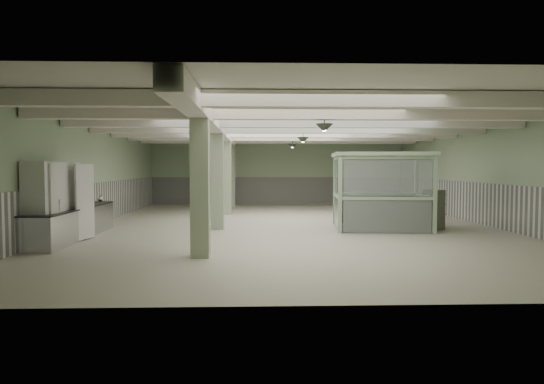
{
  "coord_description": "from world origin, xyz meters",
  "views": [
    {
      "loc": [
        -1.23,
        -17.14,
        2.09
      ],
      "look_at": [
        -0.72,
        -2.12,
        1.3
      ],
      "focal_mm": 32.0,
      "sensor_mm": 36.0,
      "label": 1
    }
  ],
  "objects_px": {
    "walkin_cooler": "(54,203)",
    "filing_cabinet": "(434,210)",
    "prep_counter": "(73,223)",
    "guard_booth": "(381,177)"
  },
  "relations": [
    {
      "from": "prep_counter",
      "to": "guard_booth",
      "type": "xyz_separation_m",
      "value": [
        9.53,
        1.93,
        1.27
      ]
    },
    {
      "from": "prep_counter",
      "to": "walkin_cooler",
      "type": "bearing_deg",
      "value": -94.62
    },
    {
      "from": "guard_booth",
      "to": "prep_counter",
      "type": "bearing_deg",
      "value": -162.97
    },
    {
      "from": "walkin_cooler",
      "to": "guard_booth",
      "type": "relative_size",
      "value": 0.71
    },
    {
      "from": "walkin_cooler",
      "to": "filing_cabinet",
      "type": "relative_size",
      "value": 1.84
    },
    {
      "from": "walkin_cooler",
      "to": "filing_cabinet",
      "type": "bearing_deg",
      "value": 13.49
    },
    {
      "from": "guard_booth",
      "to": "filing_cabinet",
      "type": "relative_size",
      "value": 2.59
    },
    {
      "from": "walkin_cooler",
      "to": "filing_cabinet",
      "type": "xyz_separation_m",
      "value": [
        11.32,
        2.72,
        -0.46
      ]
    },
    {
      "from": "walkin_cooler",
      "to": "guard_booth",
      "type": "height_order",
      "value": "guard_booth"
    },
    {
      "from": "prep_counter",
      "to": "walkin_cooler",
      "type": "distance_m",
      "value": 1.23
    }
  ]
}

